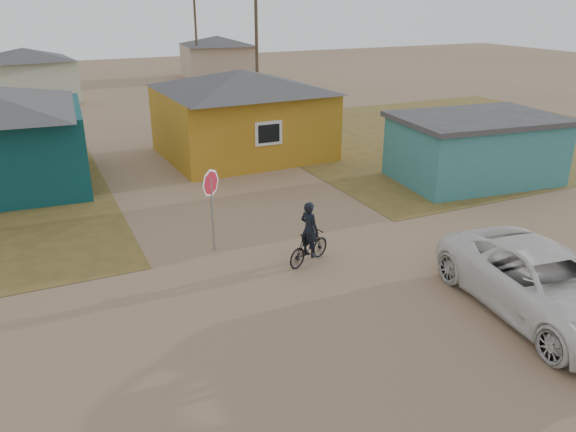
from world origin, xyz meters
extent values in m
plane|color=#886A4E|center=(0.00, 0.00, 0.00)|extent=(120.00, 120.00, 0.00)
cube|color=brown|center=(14.00, 13.00, 0.01)|extent=(20.00, 18.00, 0.00)
cube|color=#B0791B|center=(2.50, 14.00, 1.50)|extent=(7.21, 6.24, 3.00)
pyramid|color=#343436|center=(2.50, 14.00, 3.45)|extent=(7.72, 6.76, 0.90)
cube|color=silver|center=(2.50, 10.97, 1.65)|extent=(1.20, 0.06, 1.00)
cube|color=black|center=(2.50, 10.94, 1.65)|extent=(0.95, 0.04, 0.75)
cube|color=teal|center=(9.50, 6.50, 1.20)|extent=(6.39, 4.61, 2.40)
cube|color=#343436|center=(9.50, 6.50, 2.50)|extent=(6.71, 4.93, 0.20)
cube|color=#B0B89E|center=(-6.00, 34.00, 1.40)|extent=(6.49, 5.60, 2.80)
pyramid|color=#343436|center=(-6.00, 34.00, 3.20)|extent=(7.04, 6.15, 0.80)
cube|color=tan|center=(10.00, 40.00, 1.40)|extent=(6.41, 5.50, 2.80)
pyramid|color=#343436|center=(10.00, 40.00, 3.20)|extent=(6.95, 6.05, 0.80)
cylinder|color=#473A2A|center=(6.50, 22.00, 4.00)|extent=(0.20, 0.20, 8.00)
cylinder|color=#473A2A|center=(7.50, 38.00, 4.00)|extent=(0.20, 0.20, 8.00)
cylinder|color=gray|center=(-2.06, 4.45, 1.11)|extent=(0.06, 0.06, 2.22)
imported|color=black|center=(0.07, 2.51, 0.48)|extent=(1.65, 1.04, 0.96)
imported|color=black|center=(0.07, 2.51, 1.02)|extent=(0.57, 0.68, 1.58)
imported|color=white|center=(3.76, -2.22, 0.79)|extent=(3.25, 5.94, 1.58)
camera|label=1|loc=(-6.43, -10.02, 6.98)|focal=35.00mm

